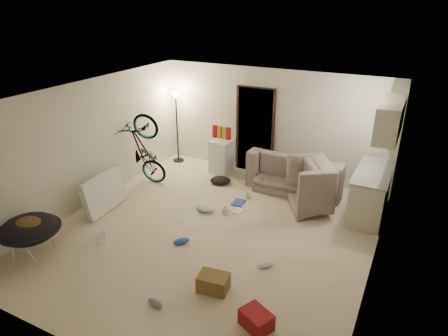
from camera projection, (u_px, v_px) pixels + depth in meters
The scene contains 38 objects.
floor at pixel (211, 233), 7.25m from camera, with size 5.50×6.00×0.02m, color beige.
ceiling at pixel (208, 96), 6.25m from camera, with size 5.50×6.00×0.02m, color white.
wall_back at pixel (272, 123), 9.22m from camera, with size 5.50×0.02×2.50m, color silver.
wall_front at pixel (75, 269), 4.29m from camera, with size 5.50×0.02×2.50m, color silver.
wall_left at pixel (88, 144), 7.90m from camera, with size 0.02×6.00×2.50m, color silver.
wall_right at pixel (381, 205), 5.60m from camera, with size 0.02×6.00×2.50m, color silver.
doorway at pixel (255, 131), 9.44m from camera, with size 0.85×0.10×2.04m, color black.
door_trim at pixel (255, 131), 9.42m from camera, with size 0.97×0.04×2.10m, color #342012.
floor_lamp at pixel (176, 112), 9.90m from camera, with size 0.28×0.28×1.81m.
kitchen_counter at pixel (370, 194), 7.70m from camera, with size 0.60×1.50×0.88m, color beige.
counter_top at pixel (374, 172), 7.52m from camera, with size 0.64×1.54×0.04m, color gray.
kitchen_uppers at pixel (390, 119), 7.05m from camera, with size 0.38×1.40×0.65m, color beige.
sofa at pixel (296, 176), 8.79m from camera, with size 2.09×0.82×0.61m, color #394038.
armchair at pixel (328, 191), 7.98m from camera, with size 1.13×0.99×0.73m, color #394038.
bicycle at pixel (145, 165), 8.97m from camera, with size 0.60×1.73×0.91m, color black.
book_asset at pixel (98, 245), 6.85m from camera, with size 0.18×0.24×0.02m, color maroon.
mini_fridge at pixel (221, 156), 9.63m from camera, with size 0.47×0.47×0.79m, color white.
snack_box_0 at pixel (215, 131), 9.46m from camera, with size 0.10×0.07×0.30m, color maroon.
snack_box_1 at pixel (219, 132), 9.41m from camera, with size 0.10×0.07×0.30m, color orange.
snack_box_2 at pixel (224, 133), 9.36m from camera, with size 0.10×0.07×0.30m, color gold.
snack_box_3 at pixel (229, 134), 9.31m from camera, with size 0.10×0.07×0.30m, color maroon.
saucer_chair at pixel (30, 234), 6.44m from camera, with size 0.98×0.98×0.70m.
hoodie at pixel (28, 225), 6.32m from camera, with size 0.48×0.40×0.22m, color brown.
sofa_drape at pixel (257, 159), 9.09m from camera, with size 0.56×0.46×0.28m, color black.
tv_box at pixel (104, 193), 7.91m from camera, with size 0.13×1.12×0.74m, color silver.
drink_case_a at pixel (213, 283), 5.79m from camera, with size 0.44×0.31×0.25m, color brown.
drink_case_b at pixel (256, 320), 5.13m from camera, with size 0.40×0.30×0.23m, color maroon.
juicer at pixel (226, 211), 7.82m from camera, with size 0.14×0.14×0.20m.
newspaper at pixel (192, 220), 7.63m from camera, with size 0.42×0.55×0.01m, color beige.
book_blue at pixel (239, 203), 8.26m from camera, with size 0.23×0.31×0.03m, color #2F46AC.
book_white at pixel (238, 211), 7.95m from camera, with size 0.18×0.24×0.02m, color silver.
shoe_0 at pixel (251, 179), 9.24m from camera, with size 0.28×0.11×0.10m, color #2F46AC.
shoe_1 at pixel (248, 196), 8.49m from camera, with size 0.25×0.10×0.09m, color slate.
shoe_2 at pixel (181, 241), 6.89m from camera, with size 0.30×0.12×0.11m, color #2F46AC.
shoe_3 at pixel (155, 303), 5.50m from camera, with size 0.27×0.11×0.10m, color slate.
shoe_4 at pixel (265, 264), 6.30m from camera, with size 0.28×0.11×0.10m, color white.
clothes_lump_b at pixel (220, 180), 9.13m from camera, with size 0.46×0.40×0.14m, color black.
clothes_lump_c at pixel (205, 207), 7.99m from camera, with size 0.39×0.34×0.12m, color silver.
Camera 1 is at (3.02, -5.41, 3.94)m, focal length 32.00 mm.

